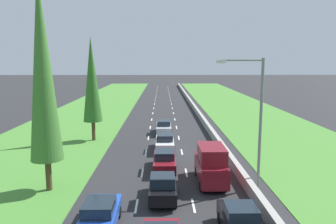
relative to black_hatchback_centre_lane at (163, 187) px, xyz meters
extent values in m
plane|color=#28282B|center=(0.14, 38.12, -0.84)|extent=(300.00, 300.00, 0.00)
cube|color=#478433|center=(-12.51, 38.12, -0.82)|extent=(14.00, 140.00, 0.04)
cube|color=#478433|center=(14.49, 38.12, -0.82)|extent=(14.00, 140.00, 0.04)
cube|color=#9E9B93|center=(5.84, 38.12, -0.41)|extent=(0.44, 120.00, 0.85)
cube|color=white|center=(-1.61, -0.88, -0.83)|extent=(0.14, 2.00, 0.01)
cube|color=white|center=(-1.61, 5.12, -0.83)|extent=(0.14, 2.00, 0.01)
cube|color=white|center=(-1.61, 11.12, -0.83)|extent=(0.14, 2.00, 0.01)
cube|color=white|center=(-1.61, 17.12, -0.83)|extent=(0.14, 2.00, 0.01)
cube|color=white|center=(-1.61, 23.12, -0.83)|extent=(0.14, 2.00, 0.01)
cube|color=white|center=(-1.61, 29.12, -0.83)|extent=(0.14, 2.00, 0.01)
cube|color=white|center=(-1.61, 35.12, -0.83)|extent=(0.14, 2.00, 0.01)
cube|color=white|center=(-1.61, 41.12, -0.83)|extent=(0.14, 2.00, 0.01)
cube|color=white|center=(-1.61, 47.12, -0.83)|extent=(0.14, 2.00, 0.01)
cube|color=white|center=(-1.61, 53.12, -0.83)|extent=(0.14, 2.00, 0.01)
cube|color=white|center=(-1.61, 59.12, -0.83)|extent=(0.14, 2.00, 0.01)
cube|color=white|center=(-1.61, 65.12, -0.83)|extent=(0.14, 2.00, 0.01)
cube|color=white|center=(-1.61, 71.12, -0.83)|extent=(0.14, 2.00, 0.01)
cube|color=white|center=(-1.61, 77.12, -0.83)|extent=(0.14, 2.00, 0.01)
cube|color=white|center=(-1.61, 83.12, -0.83)|extent=(0.14, 2.00, 0.01)
cube|color=white|center=(-1.61, 89.12, -0.83)|extent=(0.14, 2.00, 0.01)
cube|color=white|center=(-1.61, 95.12, -0.83)|extent=(0.14, 2.00, 0.01)
cube|color=white|center=(1.89, -0.88, -0.83)|extent=(0.14, 2.00, 0.01)
cube|color=white|center=(1.89, 5.12, -0.83)|extent=(0.14, 2.00, 0.01)
cube|color=white|center=(1.89, 11.12, -0.83)|extent=(0.14, 2.00, 0.01)
cube|color=white|center=(1.89, 17.12, -0.83)|extent=(0.14, 2.00, 0.01)
cube|color=white|center=(1.89, 23.12, -0.83)|extent=(0.14, 2.00, 0.01)
cube|color=white|center=(1.89, 29.12, -0.83)|extent=(0.14, 2.00, 0.01)
cube|color=white|center=(1.89, 35.12, -0.83)|extent=(0.14, 2.00, 0.01)
cube|color=white|center=(1.89, 41.12, -0.83)|extent=(0.14, 2.00, 0.01)
cube|color=white|center=(1.89, 47.12, -0.83)|extent=(0.14, 2.00, 0.01)
cube|color=white|center=(1.89, 53.12, -0.83)|extent=(0.14, 2.00, 0.01)
cube|color=white|center=(1.89, 59.12, -0.83)|extent=(0.14, 2.00, 0.01)
cube|color=white|center=(1.89, 65.12, -0.83)|extent=(0.14, 2.00, 0.01)
cube|color=white|center=(1.89, 71.12, -0.83)|extent=(0.14, 2.00, 0.01)
cube|color=white|center=(1.89, 77.12, -0.83)|extent=(0.14, 2.00, 0.01)
cube|color=white|center=(1.89, 83.12, -0.83)|extent=(0.14, 2.00, 0.01)
cube|color=white|center=(1.89, 89.12, -0.83)|extent=(0.14, 2.00, 0.01)
cube|color=white|center=(1.89, 95.12, -0.83)|extent=(0.14, 2.00, 0.01)
cube|color=black|center=(0.00, 0.07, -0.14)|extent=(1.68, 3.90, 0.76)
cube|color=#19232D|center=(0.00, -0.23, 0.56)|extent=(1.52, 1.60, 0.64)
cylinder|color=black|center=(-0.76, 1.28, -0.52)|extent=(0.22, 0.64, 0.64)
cylinder|color=black|center=(0.76, 1.28, -0.52)|extent=(0.22, 0.64, 0.64)
cylinder|color=black|center=(-0.76, -1.14, -0.52)|extent=(0.22, 0.64, 0.64)
cylinder|color=black|center=(0.76, -1.14, -0.52)|extent=(0.22, 0.64, 0.64)
cube|color=maroon|center=(0.15, 5.88, -0.16)|extent=(1.76, 4.50, 0.72)
cube|color=#19232D|center=(0.15, 5.73, 0.50)|extent=(1.56, 1.90, 0.60)
cylinder|color=black|center=(-0.65, 7.27, -0.52)|extent=(0.22, 0.64, 0.64)
cylinder|color=black|center=(0.95, 7.27, -0.52)|extent=(0.22, 0.64, 0.64)
cylinder|color=black|center=(-0.65, 4.48, -0.52)|extent=(0.22, 0.64, 0.64)
cylinder|color=black|center=(0.95, 4.48, -0.52)|extent=(0.22, 0.64, 0.64)
cube|color=white|center=(0.23, 11.91, -0.16)|extent=(1.76, 4.50, 0.72)
cube|color=#19232D|center=(0.23, 11.76, 0.50)|extent=(1.56, 1.90, 0.60)
cylinder|color=black|center=(-0.57, 13.31, -0.52)|extent=(0.22, 0.64, 0.64)
cylinder|color=black|center=(1.03, 13.31, -0.52)|extent=(0.22, 0.64, 0.64)
cylinder|color=black|center=(-0.57, 10.52, -0.52)|extent=(0.22, 0.64, 0.64)
cylinder|color=black|center=(1.03, 10.52, -0.52)|extent=(0.22, 0.64, 0.64)
cube|color=silver|center=(0.16, 19.50, -0.16)|extent=(1.76, 4.50, 0.72)
cube|color=#19232D|center=(0.16, 19.35, 0.50)|extent=(1.56, 1.90, 0.60)
cylinder|color=black|center=(-0.64, 20.89, -0.52)|extent=(0.22, 0.64, 0.64)
cylinder|color=black|center=(0.96, 20.89, -0.52)|extent=(0.22, 0.64, 0.64)
cylinder|color=black|center=(-0.64, 18.10, -0.52)|extent=(0.22, 0.64, 0.64)
cylinder|color=black|center=(0.96, 18.10, -0.52)|extent=(0.22, 0.64, 0.64)
cube|color=black|center=(3.88, -4.38, -0.14)|extent=(1.68, 3.90, 0.76)
cube|color=#19232D|center=(3.88, -4.68, 0.56)|extent=(1.52, 1.60, 0.64)
cylinder|color=black|center=(3.12, -3.18, -0.52)|extent=(0.22, 0.64, 0.64)
cylinder|color=black|center=(4.64, -3.18, -0.52)|extent=(0.22, 0.64, 0.64)
cube|color=maroon|center=(3.50, 2.96, 0.18)|extent=(1.90, 4.90, 1.40)
cube|color=maroon|center=(3.50, 2.66, 1.43)|extent=(1.80, 3.10, 1.10)
cylinder|color=black|center=(2.63, 4.48, -0.52)|extent=(0.22, 0.64, 0.64)
cylinder|color=black|center=(4.37, 4.48, -0.52)|extent=(0.22, 0.64, 0.64)
cylinder|color=black|center=(2.63, 1.44, -0.52)|extent=(0.22, 0.64, 0.64)
cylinder|color=black|center=(4.37, 1.44, -0.52)|extent=(0.22, 0.64, 0.64)
cube|color=#1E47B7|center=(-3.30, -3.71, -0.16)|extent=(1.76, 4.50, 0.72)
cube|color=#19232D|center=(-3.30, -3.86, 0.50)|extent=(1.56, 1.90, 0.60)
cylinder|color=black|center=(-4.10, -2.32, -0.52)|extent=(0.22, 0.64, 0.64)
cylinder|color=black|center=(-2.50, -2.32, -0.52)|extent=(0.22, 0.64, 0.64)
cylinder|color=#4C3823|center=(-7.79, 1.72, 0.26)|extent=(0.41, 0.41, 2.20)
cone|color=#3D752D|center=(-7.79, 1.72, 7.56)|extent=(2.17, 2.17, 12.40)
cylinder|color=#4C3823|center=(-7.67, 16.02, 0.26)|extent=(0.40, 0.40, 2.20)
cone|color=#2D6623|center=(-7.67, 16.02, 5.96)|extent=(2.09, 2.09, 9.21)
cylinder|color=gray|center=(6.66, 1.86, 3.66)|extent=(0.20, 0.20, 9.00)
cylinder|color=gray|center=(5.26, 1.86, 8.01)|extent=(2.80, 0.12, 0.12)
cube|color=silver|center=(3.86, 1.86, 7.91)|extent=(0.60, 0.28, 0.20)
camera|label=1|loc=(-0.01, -19.92, 7.97)|focal=35.15mm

